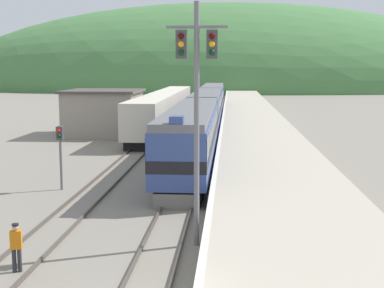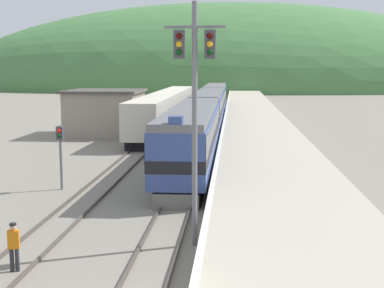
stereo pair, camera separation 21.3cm
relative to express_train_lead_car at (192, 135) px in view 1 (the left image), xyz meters
The scene contains 12 objects.
track_main 48.04m from the express_train_lead_car, 90.00° to the left, with size 1.52×180.00×0.16m.
track_siding 48.27m from the express_train_lead_car, 95.60° to the left, with size 1.52×180.00×0.16m.
platform 28.49m from the express_train_lead_car, 79.86° to the left, with size 6.86×140.00×1.07m.
distant_hills 127.40m from the express_train_lead_car, 90.00° to the left, with size 168.87×75.99×50.02m.
station_shed 19.48m from the express_train_lead_car, 120.38° to the left, with size 7.16×7.35×4.40m.
express_train_lead_car is the anchor object (origin of this frame).
carriage_second 21.31m from the express_train_lead_car, 90.00° to the left, with size 2.86×19.18×4.04m.
carriage_third 41.37m from the express_train_lead_car, 90.00° to the left, with size 2.86×19.18×4.04m.
siding_train 24.50m from the express_train_lead_car, 101.08° to the left, with size 2.90×36.05×3.82m.
signal_mast_main 15.62m from the express_train_lead_car, 85.25° to the right, with size 2.20×0.42×8.98m.
signal_post_siding 9.36m from the express_train_lead_car, 135.52° to the right, with size 0.36×0.42×3.52m.
track_worker 18.76m from the express_train_lead_car, 103.75° to the right, with size 0.40×0.30×1.64m.
Camera 1 is at (2.47, -12.48, 6.70)m, focal length 50.00 mm.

